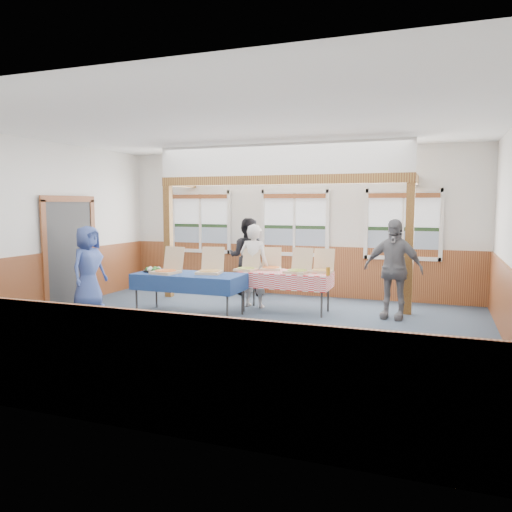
# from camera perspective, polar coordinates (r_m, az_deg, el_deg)

# --- Properties ---
(floor) EXTENTS (8.00, 8.00, 0.00)m
(floor) POSITION_cam_1_polar(r_m,az_deg,el_deg) (8.02, -2.53, -8.63)
(floor) COLOR #2B3845
(floor) RESTS_ON ground
(ceiling) EXTENTS (8.00, 8.00, 0.00)m
(ceiling) POSITION_cam_1_polar(r_m,az_deg,el_deg) (7.85, -2.64, 14.62)
(ceiling) COLOR white
(ceiling) RESTS_ON wall_back
(wall_back) EXTENTS (8.00, 0.00, 8.00)m
(wall_back) POSITION_cam_1_polar(r_m,az_deg,el_deg) (11.07, 4.47, 3.79)
(wall_back) COLOR silver
(wall_back) RESTS_ON floor
(wall_front) EXTENTS (8.00, 0.00, 8.00)m
(wall_front) POSITION_cam_1_polar(r_m,az_deg,el_deg) (4.75, -19.19, 0.55)
(wall_front) COLOR silver
(wall_front) RESTS_ON floor
(wall_left) EXTENTS (0.00, 8.00, 8.00)m
(wall_left) POSITION_cam_1_polar(r_m,az_deg,el_deg) (10.02, -24.20, 3.05)
(wall_left) COLOR silver
(wall_left) RESTS_ON floor
(wainscot_back) EXTENTS (7.98, 0.05, 1.10)m
(wainscot_back) POSITION_cam_1_polar(r_m,az_deg,el_deg) (11.14, 4.40, -1.62)
(wainscot_back) COLOR brown
(wainscot_back) RESTS_ON floor
(wainscot_front) EXTENTS (7.98, 0.05, 1.10)m
(wainscot_front) POSITION_cam_1_polar(r_m,az_deg,el_deg) (4.97, -18.58, -11.56)
(wainscot_front) COLOR brown
(wainscot_front) RESTS_ON floor
(wainscot_left) EXTENTS (0.05, 6.98, 1.10)m
(wainscot_left) POSITION_cam_1_polar(r_m,az_deg,el_deg) (10.10, -23.84, -2.90)
(wainscot_left) COLOR brown
(wainscot_left) RESTS_ON floor
(cased_opening) EXTENTS (0.06, 1.30, 2.10)m
(cased_opening) POSITION_cam_1_polar(r_m,az_deg,el_deg) (10.69, -20.55, 0.39)
(cased_opening) COLOR #333333
(cased_opening) RESTS_ON wall_left
(window_left) EXTENTS (1.56, 0.10, 1.46)m
(window_left) POSITION_cam_1_polar(r_m,az_deg,el_deg) (11.87, -6.36, 4.30)
(window_left) COLOR white
(window_left) RESTS_ON wall_back
(window_mid) EXTENTS (1.56, 0.10, 1.46)m
(window_mid) POSITION_cam_1_polar(r_m,az_deg,el_deg) (11.03, 4.42, 4.19)
(window_mid) COLOR white
(window_mid) RESTS_ON wall_back
(window_right) EXTENTS (1.56, 0.10, 1.46)m
(window_right) POSITION_cam_1_polar(r_m,az_deg,el_deg) (10.64, 16.45, 3.90)
(window_right) COLOR white
(window_right) RESTS_ON wall_back
(post_left) EXTENTS (0.15, 0.15, 2.40)m
(post_left) POSITION_cam_1_polar(r_m,az_deg,el_deg) (10.97, -9.97, 1.60)
(post_left) COLOR #5B2C14
(post_left) RESTS_ON floor
(post_right) EXTENTS (0.15, 0.15, 2.40)m
(post_right) POSITION_cam_1_polar(r_m,az_deg,el_deg) (9.50, 17.10, 0.76)
(post_right) COLOR #5B2C14
(post_right) RESTS_ON floor
(cross_beam) EXTENTS (5.15, 0.18, 0.18)m
(cross_beam) POSITION_cam_1_polar(r_m,az_deg,el_deg) (9.93, 2.61, 8.68)
(cross_beam) COLOR #5B2C14
(cross_beam) RESTS_ON post_left
(table_left) EXTENTS (2.17, 1.62, 0.76)m
(table_left) POSITION_cam_1_polar(r_m,az_deg,el_deg) (9.16, -7.65, -2.34)
(table_left) COLOR #333333
(table_left) RESTS_ON floor
(table_right) EXTENTS (1.73, 0.89, 0.76)m
(table_right) POSITION_cam_1_polar(r_m,az_deg,el_deg) (9.36, 3.45, -2.17)
(table_right) COLOR #333333
(table_right) RESTS_ON floor
(pizza_box_a) EXTENTS (0.49, 0.57, 0.47)m
(pizza_box_a) POSITION_cam_1_polar(r_m,az_deg,el_deg) (9.24, -10.14, -1.54)
(pizza_box_a) COLOR tan
(pizza_box_a) RESTS_ON table_left
(pizza_box_b) EXTENTS (0.51, 0.58, 0.47)m
(pizza_box_b) POSITION_cam_1_polar(r_m,az_deg,el_deg) (9.14, -5.29, -1.56)
(pizza_box_b) COLOR tan
(pizza_box_b) RESTS_ON table_left
(pizza_box_c) EXTENTS (0.42, 0.49, 0.40)m
(pizza_box_c) POSITION_cam_1_polar(r_m,az_deg,el_deg) (9.49, -1.03, -1.28)
(pizza_box_c) COLOR tan
(pizza_box_c) RESTS_ON table_right
(pizza_box_d) EXTENTS (0.48, 0.54, 0.41)m
(pizza_box_d) POSITION_cam_1_polar(r_m,az_deg,el_deg) (9.63, 1.73, -1.17)
(pizza_box_d) COLOR tan
(pizza_box_d) RESTS_ON table_right
(pizza_box_e) EXTENTS (0.47, 0.55, 0.45)m
(pizza_box_e) POSITION_cam_1_polar(r_m,az_deg,el_deg) (9.20, 4.84, -1.51)
(pizza_box_e) COLOR tan
(pizza_box_e) RESTS_ON table_right
(pizza_box_f) EXTENTS (0.39, 0.48, 0.42)m
(pizza_box_f) POSITION_cam_1_polar(r_m,az_deg,el_deg) (9.32, 7.53, -1.46)
(pizza_box_f) COLOR tan
(pizza_box_f) RESTS_ON table_right
(veggie_tray) EXTENTS (0.38, 0.38, 0.09)m
(veggie_tray) POSITION_cam_1_polar(r_m,az_deg,el_deg) (9.52, -11.65, -1.58)
(veggie_tray) COLOR black
(veggie_tray) RESTS_ON table_left
(drink_glass) EXTENTS (0.07, 0.07, 0.15)m
(drink_glass) POSITION_cam_1_polar(r_m,az_deg,el_deg) (8.89, 8.24, -1.76)
(drink_glass) COLOR #996619
(drink_glass) RESTS_ON table_right
(woman_white) EXTENTS (0.63, 0.44, 1.63)m
(woman_white) POSITION_cam_1_polar(r_m,az_deg,el_deg) (9.73, -0.22, -1.13)
(woman_white) COLOR silver
(woman_white) RESTS_ON floor
(woman_black) EXTENTS (0.90, 0.74, 1.71)m
(woman_black) POSITION_cam_1_polar(r_m,az_deg,el_deg) (11.06, -1.03, -0.07)
(woman_black) COLOR black
(woman_black) RESTS_ON floor
(man_blue) EXTENTS (0.58, 0.83, 1.60)m
(man_blue) POSITION_cam_1_polar(r_m,az_deg,el_deg) (10.10, -18.60, -1.26)
(man_blue) COLOR #3D539A
(man_blue) RESTS_ON floor
(person_grey) EXTENTS (1.09, 0.60, 1.76)m
(person_grey) POSITION_cam_1_polar(r_m,az_deg,el_deg) (9.09, 15.39, -1.43)
(person_grey) COLOR slate
(person_grey) RESTS_ON floor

